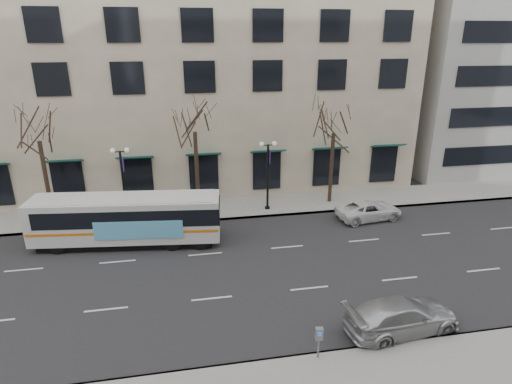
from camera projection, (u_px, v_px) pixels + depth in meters
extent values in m
plane|color=black|center=(208.00, 274.00, 23.17)|extent=(160.00, 160.00, 0.00)
cube|color=gray|center=(265.00, 205.00, 32.30)|extent=(80.00, 4.00, 0.15)
cube|color=tan|center=(162.00, 37.00, 38.05)|extent=(40.00, 20.00, 24.00)
cylinder|color=black|center=(47.00, 183.00, 28.60)|extent=(0.28, 0.28, 5.74)
cylinder|color=black|center=(197.00, 173.00, 30.26)|extent=(0.28, 0.28, 5.95)
cylinder|color=black|center=(331.00, 169.00, 32.04)|extent=(0.28, 0.28, 5.46)
cylinder|color=black|center=(124.00, 187.00, 29.02)|extent=(0.16, 0.16, 5.00)
cylinder|color=black|center=(127.00, 218.00, 29.84)|extent=(0.36, 0.36, 0.30)
cube|color=black|center=(120.00, 152.00, 28.18)|extent=(0.90, 0.06, 0.06)
sphere|color=silver|center=(113.00, 151.00, 28.06)|extent=(0.32, 0.32, 0.32)
sphere|color=silver|center=(127.00, 150.00, 28.22)|extent=(0.32, 0.32, 0.32)
cube|color=#48217C|center=(123.00, 164.00, 28.49)|extent=(0.04, 0.45, 1.00)
cylinder|color=black|center=(268.00, 178.00, 30.72)|extent=(0.16, 0.16, 5.00)
cylinder|color=black|center=(267.00, 208.00, 31.53)|extent=(0.36, 0.36, 0.30)
cube|color=black|center=(268.00, 145.00, 29.87)|extent=(0.90, 0.06, 0.06)
sphere|color=silver|center=(262.00, 144.00, 29.76)|extent=(0.32, 0.32, 0.32)
sphere|color=silver|center=(274.00, 143.00, 29.91)|extent=(0.32, 0.32, 0.32)
cube|color=#48217C|center=(270.00, 157.00, 30.18)|extent=(0.04, 0.45, 1.00)
cube|color=silver|center=(126.00, 218.00, 26.02)|extent=(11.50, 3.75, 2.59)
cube|color=black|center=(129.00, 239.00, 26.53)|extent=(10.57, 3.35, 0.42)
cube|color=black|center=(130.00, 212.00, 25.90)|extent=(11.05, 3.73, 1.03)
cube|color=orange|center=(127.00, 225.00, 26.18)|extent=(11.39, 3.76, 0.17)
cube|color=#5CB3DF|center=(139.00, 230.00, 25.00)|extent=(5.15, 0.66, 1.13)
cube|color=silver|center=(124.00, 198.00, 25.56)|extent=(10.91, 3.44, 0.08)
cylinder|color=black|center=(57.00, 246.00, 25.20)|extent=(0.97, 0.37, 0.94)
cylinder|color=black|center=(69.00, 231.00, 27.23)|extent=(0.97, 0.37, 0.94)
cylinder|color=black|center=(172.00, 243.00, 25.61)|extent=(0.97, 0.37, 0.94)
cylinder|color=black|center=(176.00, 228.00, 27.64)|extent=(0.97, 0.37, 0.94)
cylinder|color=black|center=(201.00, 242.00, 25.72)|extent=(0.97, 0.37, 0.94)
cylinder|color=black|center=(203.00, 227.00, 27.74)|extent=(0.97, 0.37, 0.94)
imported|color=#B8BBC0|center=(402.00, 316.00, 18.54)|extent=(5.37, 2.68, 1.50)
imported|color=white|center=(369.00, 210.00, 29.96)|extent=(4.87, 2.68, 1.29)
cylinder|color=gray|center=(318.00, 347.00, 16.86)|extent=(0.09, 0.09, 0.96)
cube|color=gray|center=(319.00, 334.00, 16.64)|extent=(0.32, 0.23, 0.53)
cube|color=blue|center=(320.00, 334.00, 16.53)|extent=(0.15, 0.04, 0.19)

